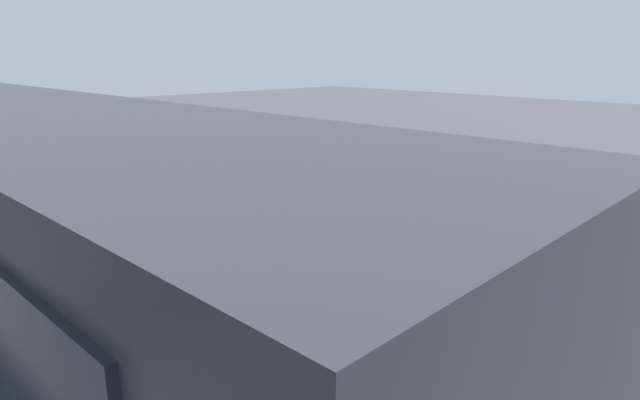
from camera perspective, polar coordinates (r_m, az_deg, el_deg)
ground_plane at (r=9.85m, az=0.33°, el=-7.21°), size 80.00×80.00×0.00m
tour_bus at (r=6.34m, az=-26.55°, el=-5.88°), size 10.43×2.95×3.25m
spectator_far_left at (r=6.87m, az=-0.01°, el=-7.78°), size 0.57×0.33×1.78m
spectator_left at (r=7.76m, az=-4.11°, el=-5.21°), size 0.57×0.39×1.76m
spectator_centre at (r=8.30m, az=-8.91°, el=-3.76°), size 0.58×0.37×1.80m
spectator_right at (r=9.32m, az=-13.11°, el=-2.11°), size 0.57×0.38×1.75m
parked_motorcycle_silver at (r=9.07m, az=-16.46°, el=-6.59°), size 2.05×0.59×0.99m
stunt_motorcycle at (r=13.92m, az=1.28°, el=3.89°), size 1.98×0.61×1.78m
traffic_cone at (r=11.67m, az=3.27°, el=-2.02°), size 0.34×0.34×0.63m
bay_line_a at (r=7.54m, az=27.89°, el=-16.54°), size 0.18×3.83×0.01m
bay_line_b at (r=8.67m, az=9.54°, el=-10.65°), size 0.18×4.04×0.01m
bay_line_c at (r=10.48m, az=-3.08°, el=-5.79°), size 0.18×3.81×0.01m
bay_line_d at (r=12.69m, az=-11.51°, el=-2.31°), size 0.18×4.07×0.01m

